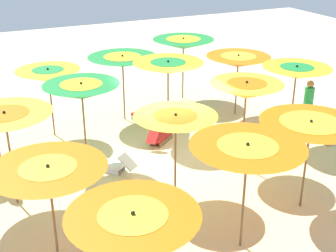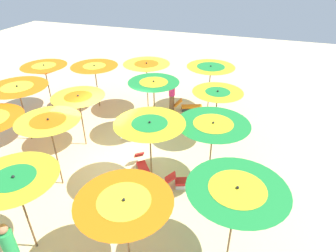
{
  "view_description": "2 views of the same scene",
  "coord_description": "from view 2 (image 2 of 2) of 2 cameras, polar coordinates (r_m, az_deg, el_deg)",
  "views": [
    {
      "loc": [
        -10.35,
        4.91,
        6.21
      ],
      "look_at": [
        -0.52,
        0.33,
        1.48
      ],
      "focal_mm": 49.68,
      "sensor_mm": 36.0,
      "label": 1
    },
    {
      "loc": [
        4.9,
        -7.83,
        6.75
      ],
      "look_at": [
        1.83,
        1.39,
        0.98
      ],
      "focal_mm": 31.57,
      "sensor_mm": 36.0,
      "label": 2
    }
  ],
  "objects": [
    {
      "name": "beach_umbrella_13",
      "position": [
        11.46,
        9.51,
        5.7
      ],
      "size": [
        1.94,
        1.94,
        2.23
      ],
      "color": "brown",
      "rests_on": "ground"
    },
    {
      "name": "beach_umbrella_7",
      "position": [
        7.69,
        -27.39,
        -9.8
      ],
      "size": [
        2.02,
        2.02,
        2.42
      ],
      "color": "brown",
      "rests_on": "ground"
    },
    {
      "name": "lounger_1",
      "position": [
        9.95,
        3.7,
        -10.61
      ],
      "size": [
        1.36,
        0.81,
        0.52
      ],
      "rotation": [
        0.0,
        0.0,
        6.66
      ],
      "color": "silver",
      "rests_on": "ground"
    },
    {
      "name": "beach_umbrella_10",
      "position": [
        8.82,
        -3.53,
        -0.4
      ],
      "size": [
        2.15,
        2.15,
        2.44
      ],
      "color": "brown",
      "rests_on": "ground"
    },
    {
      "name": "beach_umbrella_5",
      "position": [
        11.53,
        -16.83,
        4.6
      ],
      "size": [
        1.98,
        1.98,
        2.19
      ],
      "color": "brown",
      "rests_on": "ground"
    },
    {
      "name": "beach_umbrella_11",
      "position": [
        6.76,
        -8.39,
        -15.18
      ],
      "size": [
        2.19,
        2.19,
        2.18
      ],
      "color": "brown",
      "rests_on": "ground"
    },
    {
      "name": "beach_umbrella_6",
      "position": [
        9.52,
        -21.92,
        -0.02
      ],
      "size": [
        1.91,
        1.91,
        2.51
      ],
      "color": "brown",
      "rests_on": "ground"
    },
    {
      "name": "ground",
      "position": [
        11.46,
        -11.03,
        -6.19
      ],
      "size": [
        40.36,
        40.36,
        0.04
      ],
      "primitive_type": "cube",
      "color": "beige"
    },
    {
      "name": "beach_umbrella_12",
      "position": [
        14.09,
        8.21,
        10.54
      ],
      "size": [
        2.24,
        2.24,
        2.22
      ],
      "color": "brown",
      "rests_on": "ground"
    },
    {
      "name": "beachgoer_1",
      "position": [
        14.17,
        0.75,
        6.3
      ],
      "size": [
        0.3,
        0.3,
        1.71
      ],
      "rotation": [
        0.0,
        0.0,
        0.44
      ],
      "color": "brown",
      "rests_on": "ground"
    },
    {
      "name": "lounger_3",
      "position": [
        14.51,
        4.2,
        3.79
      ],
      "size": [
        1.39,
        0.8,
        0.6
      ],
      "rotation": [
        0.0,
        0.0,
        6.66
      ],
      "color": "#333338",
      "rests_on": "ground"
    },
    {
      "name": "beach_umbrella_8",
      "position": [
        13.81,
        -4.15,
        11.14
      ],
      "size": [
        2.14,
        2.14,
        2.41
      ],
      "color": "brown",
      "rests_on": "ground"
    },
    {
      "name": "beach_umbrella_0",
      "position": [
        15.21,
        -22.69,
        9.95
      ],
      "size": [
        2.11,
        2.11,
        2.22
      ],
      "color": "brown",
      "rests_on": "ground"
    },
    {
      "name": "beach_umbrella_15",
      "position": [
        6.84,
        13.09,
        -12.79
      ],
      "size": [
        2.27,
        2.27,
        2.37
      ],
      "color": "brown",
      "rests_on": "ground"
    },
    {
      "name": "beach_umbrella_1",
      "position": [
        12.67,
        -26.93,
        5.99
      ],
      "size": [
        2.26,
        2.26,
        2.4
      ],
      "color": "brown",
      "rests_on": "ground"
    },
    {
      "name": "beach_umbrella_14",
      "position": [
        9.2,
        8.65,
        -0.4
      ],
      "size": [
        2.29,
        2.29,
        2.28
      ],
      "color": "brown",
      "rests_on": "ground"
    },
    {
      "name": "beach_umbrella_4",
      "position": [
        14.61,
        -13.97,
        10.61
      ],
      "size": [
        2.22,
        2.22,
        2.17
      ],
      "color": "brown",
      "rests_on": "ground"
    },
    {
      "name": "beach_umbrella_9",
      "position": [
        11.61,
        -2.77,
        7.57
      ],
      "size": [
        2.01,
        2.01,
        2.46
      ],
      "color": "brown",
      "rests_on": "ground"
    },
    {
      "name": "lounger_2",
      "position": [
        12.31,
        -5.67,
        -1.59
      ],
      "size": [
        1.34,
        1.12,
        0.57
      ],
      "rotation": [
        0.0,
        0.0,
        6.92
      ],
      "color": "silver",
      "rests_on": "ground"
    },
    {
      "name": "beachgoer_0",
      "position": [
        8.04,
        -27.95,
        -20.54
      ],
      "size": [
        0.3,
        0.3,
        1.77
      ],
      "rotation": [
        0.0,
        0.0,
        3.84
      ],
      "color": "#A3704C",
      "rests_on": "ground"
    },
    {
      "name": "lounger_0",
      "position": [
        10.53,
        -4.87,
        -7.89
      ],
      "size": [
        0.98,
        1.12,
        0.59
      ],
      "rotation": [
        0.0,
        0.0,
        5.38
      ],
      "color": "olive",
      "rests_on": "ground"
    }
  ]
}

